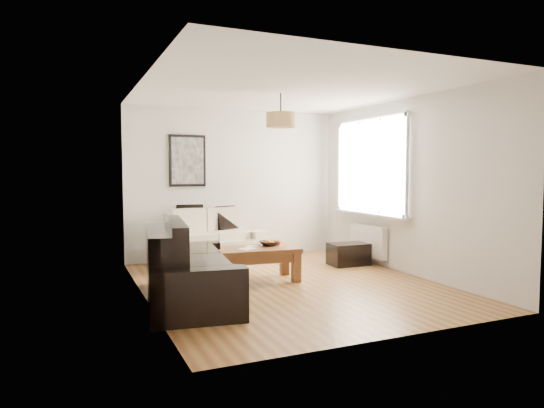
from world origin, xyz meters
name	(u,v)px	position (x,y,z in m)	size (l,w,h in m)	color
floor	(290,284)	(0.00, 0.00, 0.00)	(4.50, 4.50, 0.00)	brown
ceiling	(290,89)	(0.00, 0.00, 2.60)	(3.80, 4.50, 0.00)	white
wall_back	(235,184)	(0.00, 2.25, 1.30)	(3.80, 0.04, 2.60)	silver
wall_front	(398,197)	(0.00, -2.25, 1.30)	(3.80, 0.04, 2.60)	silver
wall_left	(144,191)	(-1.90, 0.00, 1.30)	(0.04, 4.50, 2.60)	silver
wall_right	(405,186)	(1.90, 0.00, 1.30)	(0.04, 4.50, 2.60)	silver
window_bay	(371,167)	(1.86, 0.80, 1.60)	(0.14, 1.90, 1.60)	white
radiator	(368,241)	(1.82, 0.80, 0.38)	(0.10, 0.90, 0.52)	white
poster	(187,161)	(-0.85, 2.22, 1.70)	(0.62, 0.04, 0.87)	black
pendant_shade	(281,120)	(0.00, 0.30, 2.23)	(0.40, 0.40, 0.20)	tan
loveseat_cream	(209,239)	(-0.61, 1.78, 0.42)	(1.71, 0.93, 0.85)	beige
sofa_leather	(190,265)	(-1.43, -0.28, 0.43)	(1.99, 0.97, 0.86)	black
coffee_table	(257,264)	(-0.34, 0.37, 0.23)	(1.14, 0.62, 0.47)	brown
ottoman	(348,254)	(1.45, 0.81, 0.18)	(0.62, 0.40, 0.36)	black
cushion_left	(190,218)	(-0.87, 1.99, 0.75)	(0.44, 0.14, 0.44)	black
cushion_right	(226,218)	(-0.26, 1.99, 0.73)	(0.40, 0.12, 0.40)	black
fruit_bowl	(269,243)	(-0.11, 0.45, 0.50)	(0.27, 0.27, 0.07)	black
orange_a	(272,243)	(-0.06, 0.45, 0.51)	(0.06, 0.06, 0.06)	orange
orange_b	(278,242)	(0.04, 0.46, 0.51)	(0.08, 0.08, 0.08)	#F45E14
orange_c	(268,243)	(-0.11, 0.48, 0.51)	(0.09, 0.09, 0.09)	orange
papers	(247,249)	(-0.50, 0.31, 0.47)	(0.22, 0.15, 0.01)	white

